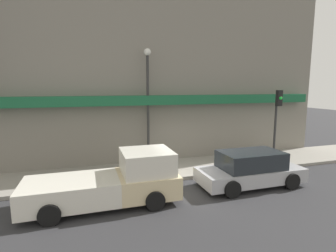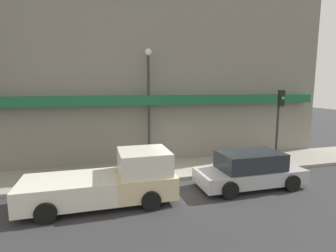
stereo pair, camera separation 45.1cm
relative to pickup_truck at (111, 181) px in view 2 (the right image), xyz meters
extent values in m
plane|color=#2D2D30|center=(3.34, 1.45, -0.82)|extent=(80.00, 80.00, 0.00)
cube|color=gray|center=(3.34, 2.98, -0.74)|extent=(36.00, 3.07, 0.16)
cube|color=gray|center=(3.34, 6.02, 4.71)|extent=(19.80, 3.00, 11.07)
cube|color=#195B38|center=(3.34, 4.22, 2.72)|extent=(18.22, 0.60, 0.50)
cube|color=beige|center=(1.24, 0.00, -0.19)|extent=(2.17, 2.00, 0.82)
cube|color=silver|center=(1.24, 0.00, 0.65)|extent=(1.84, 1.84, 0.85)
cube|color=silver|center=(-1.47, 0.00, -0.19)|extent=(3.25, 2.00, 0.82)
cylinder|color=black|center=(1.29, 1.00, -0.48)|extent=(0.69, 0.22, 0.69)
cylinder|color=black|center=(1.29, -1.00, -0.48)|extent=(0.69, 0.22, 0.69)
cylinder|color=black|center=(-2.07, 1.00, -0.48)|extent=(0.69, 0.22, 0.69)
cylinder|color=black|center=(-2.07, -1.00, -0.48)|extent=(0.69, 0.22, 0.69)
cube|color=#ADADB2|center=(5.80, 0.00, -0.33)|extent=(4.56, 1.79, 0.58)
cube|color=#23282D|center=(5.80, 0.00, 0.33)|extent=(2.64, 1.61, 0.73)
cylinder|color=black|center=(7.21, 0.90, -0.48)|extent=(0.69, 0.22, 0.69)
cylinder|color=black|center=(7.21, -0.90, -0.48)|extent=(0.69, 0.22, 0.69)
cylinder|color=black|center=(4.39, 0.90, -0.48)|extent=(0.69, 0.22, 0.69)
cylinder|color=black|center=(4.39, -0.90, -0.48)|extent=(0.69, 0.22, 0.69)
cylinder|color=yellow|center=(3.00, 2.17, -0.40)|extent=(0.19, 0.19, 0.53)
sphere|color=yellow|center=(3.00, 2.17, -0.06)|extent=(0.18, 0.18, 0.18)
cylinder|color=#2D2D2D|center=(2.25, 4.00, 2.17)|extent=(0.14, 0.14, 5.65)
sphere|color=silver|center=(2.25, 4.00, 5.17)|extent=(0.36, 0.36, 0.36)
cylinder|color=#2D2D2D|center=(8.54, 1.88, 1.30)|extent=(0.12, 0.12, 3.92)
cube|color=black|center=(8.54, 1.72, 2.86)|extent=(0.28, 0.20, 0.80)
sphere|color=green|center=(8.54, 1.60, 2.86)|extent=(0.16, 0.16, 0.16)
camera|label=1|loc=(-0.86, -9.30, 3.42)|focal=28.00mm
camera|label=2|loc=(-0.43, -9.43, 3.42)|focal=28.00mm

